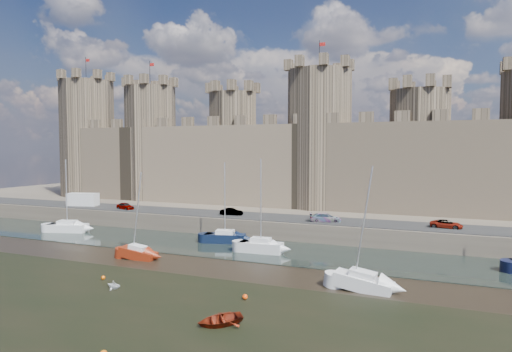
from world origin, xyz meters
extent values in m
plane|color=black|center=(0.00, 0.00, 0.00)|extent=(160.00, 160.00, 0.00)
cube|color=black|center=(0.00, -6.00, 0.01)|extent=(70.00, 34.00, 0.01)
cube|color=black|center=(0.00, 24.00, 0.04)|extent=(160.00, 12.00, 0.08)
cube|color=#4C443A|center=(0.00, 60.00, 1.25)|extent=(160.00, 60.00, 2.50)
cube|color=black|center=(0.00, 34.00, 2.55)|extent=(160.00, 7.00, 0.10)
cube|color=#42382B|center=(0.00, 48.00, 9.50)|extent=(100.00, 9.00, 14.00)
cylinder|color=#42382B|center=(-48.00, 48.00, 14.50)|extent=(11.00, 11.00, 24.00)
cylinder|color=black|center=(-48.00, 48.00, 29.00)|extent=(0.10, 0.10, 5.00)
cube|color=#A91916|center=(-47.50, 48.00, 30.80)|extent=(1.00, 0.03, 0.60)
cylinder|color=#42382B|center=(-32.00, 48.00, 13.50)|extent=(10.00, 10.00, 22.00)
cylinder|color=black|center=(-32.00, 48.00, 27.00)|extent=(0.10, 0.10, 5.00)
cube|color=#A91916|center=(-31.50, 48.00, 28.80)|extent=(1.00, 0.03, 0.60)
cylinder|color=#42382B|center=(-14.00, 48.00, 12.50)|extent=(9.00, 9.00, 20.00)
cylinder|color=#42382B|center=(2.00, 48.00, 14.00)|extent=(11.00, 11.00, 23.00)
cylinder|color=black|center=(2.00, 48.00, 28.00)|extent=(0.10, 0.10, 5.00)
cube|color=#A91916|center=(2.50, 48.00, 29.80)|extent=(1.00, 0.03, 0.60)
cylinder|color=#42382B|center=(18.00, 48.00, 12.00)|extent=(9.00, 9.00, 19.00)
imported|color=gray|center=(-26.22, 32.65, 3.08)|extent=(3.69, 2.32, 1.17)
imported|color=gray|center=(-7.40, 33.47, 3.05)|extent=(3.52, 1.80, 1.11)
imported|color=gray|center=(6.99, 32.89, 3.11)|extent=(4.54, 2.80, 1.23)
imported|color=gray|center=(22.18, 33.91, 3.04)|extent=(4.01, 2.10, 1.08)
cube|color=silver|center=(-35.91, 33.50, 3.62)|extent=(5.50, 3.27, 2.25)
cube|color=silver|center=(-29.92, 23.92, 0.67)|extent=(6.17, 3.76, 1.18)
cube|color=silver|center=(-29.92, 23.92, 1.52)|extent=(2.90, 2.22, 0.53)
cylinder|color=silver|center=(-29.92, 23.92, 6.06)|extent=(0.14, 0.14, 9.62)
cube|color=black|center=(-4.77, 25.99, 0.66)|extent=(5.64, 3.27, 1.16)
cube|color=silver|center=(-4.77, 25.99, 1.50)|extent=(2.63, 1.96, 0.53)
cylinder|color=silver|center=(-4.77, 25.99, 5.96)|extent=(0.14, 0.14, 9.46)
cube|color=silver|center=(1.69, 22.61, 0.69)|extent=(5.32, 2.35, 1.22)
cube|color=silver|center=(1.69, 22.61, 1.58)|extent=(2.40, 1.56, 0.56)
cylinder|color=silver|center=(1.69, 22.61, 6.31)|extent=(0.14, 0.14, 10.01)
cube|color=maroon|center=(-10.09, 14.56, 0.54)|extent=(4.33, 1.88, 1.08)
cube|color=silver|center=(-10.09, 14.56, 1.33)|extent=(1.95, 1.26, 0.49)
cylinder|color=silver|center=(-10.09, 14.56, 5.50)|extent=(0.14, 0.14, 8.84)
cube|color=silver|center=(15.38, 12.81, 0.60)|extent=(5.25, 2.34, 1.20)
cube|color=silver|center=(15.38, 12.81, 1.48)|extent=(2.37, 1.55, 0.55)
cylinder|color=silver|center=(15.38, 12.81, 6.13)|extent=(0.14, 0.14, 9.85)
imported|color=white|center=(-5.23, 4.68, 0.36)|extent=(1.41, 1.23, 0.73)
imported|color=maroon|center=(7.35, 0.81, 0.34)|extent=(3.99, 3.90, 0.68)
sphere|color=#E15A0A|center=(-8.06, 6.55, 0.20)|extent=(0.41, 0.41, 0.41)
sphere|color=#F2440A|center=(6.75, 6.55, 0.23)|extent=(0.45, 0.45, 0.45)
camera|label=1|loc=(21.84, -27.38, 12.60)|focal=32.00mm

